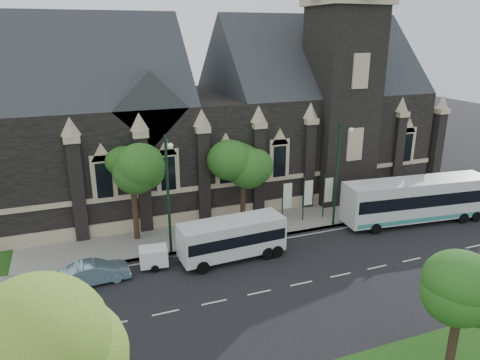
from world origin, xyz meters
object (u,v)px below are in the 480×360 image
tree_park_east (463,282)px  shuttle_bus (232,237)px  banner_flag_left (286,198)px  box_trailer (154,256)px  sedan (95,272)px  tree_walk_right (244,157)px  street_lamp_near (338,169)px  tree_walk_left (134,170)px  tour_coach (417,199)px  tree_park_near (38,330)px  car_far_white (9,289)px  banner_flag_right (327,193)px  banner_flag_center (307,195)px  street_lamp_mid (168,189)px

tree_park_east → shuttle_bus: bearing=113.5°
shuttle_bus → banner_flag_left: bearing=29.9°
box_trailer → sedan: 4.01m
tree_walk_right → shuttle_bus: bearing=-119.1°
street_lamp_near → shuttle_bus: size_ratio=1.16×
tree_walk_left → street_lamp_near: bearing=-12.9°
shuttle_bus → tree_park_east: bearing=-69.6°
banner_flag_left → tour_coach: bearing=-17.9°
tree_park_near → tree_park_east: size_ratio=1.36×
tree_park_near → banner_flag_left: (18.06, 17.77, -4.03)m
tree_park_east → car_far_white: size_ratio=1.34×
tree_walk_left → box_trailer: (0.21, -5.07, -4.89)m
tree_park_east → tree_walk_left: bearing=120.9°
tree_park_east → banner_flag_right: 18.91m
banner_flag_right → banner_flag_center: bearing=180.0°
banner_flag_center → banner_flag_right: (2.00, 0.00, 0.00)m
tree_park_near → tour_coach: 32.47m
tree_walk_left → street_lamp_near: size_ratio=0.85×
tree_park_east → sedan: bearing=137.6°
tree_park_near → banner_flag_center: tree_park_near is taller
street_lamp_near → tree_park_east: bearing=-103.1°
street_lamp_mid → shuttle_bus: street_lamp_mid is taller
tree_park_east → street_lamp_mid: bearing=121.8°
tour_coach → car_far_white: bearing=-173.0°
street_lamp_near → street_lamp_mid: size_ratio=1.00×
banner_flag_left → tour_coach: 11.33m
street_lamp_near → car_far_white: (-24.62, -2.14, -4.43)m
banner_flag_center → shuttle_bus: 9.27m
tree_park_east → street_lamp_mid: (-10.18, 16.42, 0.49)m
tree_walk_left → banner_flag_right: tree_walk_left is taller
tree_park_east → car_far_white: (-20.79, 14.27, -3.94)m
banner_flag_right → banner_flag_left: bearing=180.0°
tree_park_near → tree_walk_left: (5.97, 19.47, -0.68)m
shuttle_bus → car_far_white: 14.64m
tree_walk_left → street_lamp_near: street_lamp_near is taller
tree_walk_right → car_far_white: 19.43m
tree_park_east → street_lamp_mid: size_ratio=0.70×
shuttle_bus → car_far_white: shuttle_bus is taller
tree_walk_right → street_lamp_mid: 8.10m
street_lamp_near → shuttle_bus: bearing=-167.8°
banner_flag_right → tree_walk_left: bearing=174.0°
tree_walk_right → tree_walk_left: size_ratio=1.02×
street_lamp_mid → car_far_white: 11.70m
tour_coach → car_far_white: (-31.68, -0.56, -1.39)m
street_lamp_near → car_far_white: size_ratio=1.92×
tree_park_near → box_trailer: (6.18, 14.41, -5.58)m
tree_park_near → tree_park_east: 18.04m
street_lamp_mid → shuttle_bus: size_ratio=1.16×
tree_walk_left → banner_flag_left: bearing=-8.0°
tour_coach → box_trailer: size_ratio=4.69×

